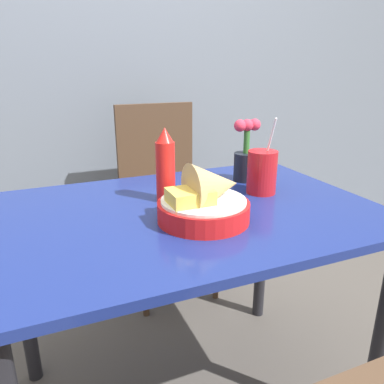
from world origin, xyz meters
The scene contains 7 objects.
wall_window centered at (0.00, 1.19, 1.30)m, with size 7.00×0.06×2.60m.
dining_table centered at (0.00, 0.00, 0.62)m, with size 1.10×0.76×0.72m.
chair_far_window centered at (0.18, 0.80, 0.55)m, with size 0.40×0.40×0.94m.
food_basket centered at (0.02, -0.10, 0.78)m, with size 0.25×0.25×0.16m.
ketchup_bottle centered at (-0.03, 0.09, 0.83)m, with size 0.06×0.06×0.22m.
drink_cup centered at (0.28, 0.04, 0.79)m, with size 0.10×0.10×0.25m.
flower_vase centered at (0.30, 0.18, 0.81)m, with size 0.10×0.08×0.22m.
Camera 1 is at (-0.38, -0.94, 1.12)m, focal length 35.00 mm.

